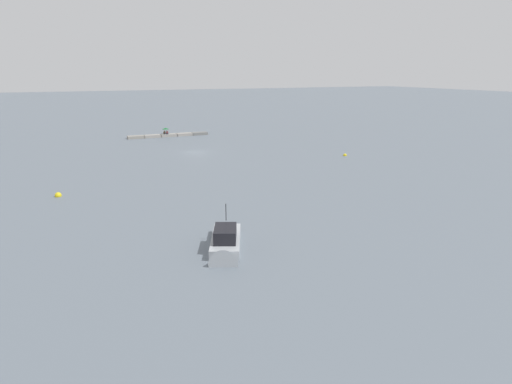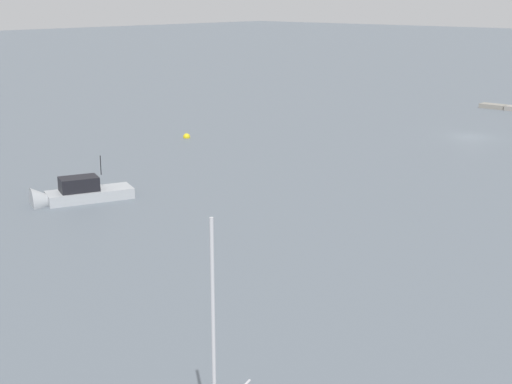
% 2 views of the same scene
% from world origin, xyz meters
% --- Properties ---
extents(ground_plane, '(500.00, 500.00, 0.00)m').
position_xyz_m(ground_plane, '(0.00, 0.00, 0.00)').
color(ground_plane, slate).
extents(seawall_pier, '(16.35, 1.60, 0.55)m').
position_xyz_m(seawall_pier, '(-0.00, -19.92, 0.27)').
color(seawall_pier, slate).
rests_on(seawall_pier, ground_plane).
extents(person_seated_maroon_left, '(0.40, 0.60, 0.73)m').
position_xyz_m(person_seated_maroon_left, '(0.25, -19.88, 0.80)').
color(person_seated_maroon_left, '#1E2333').
rests_on(person_seated_maroon_left, seawall_pier).
extents(person_seated_brown_right, '(0.40, 0.60, 0.73)m').
position_xyz_m(person_seated_brown_right, '(0.81, -19.89, 0.80)').
color(person_seated_brown_right, '#1E2333').
rests_on(person_seated_brown_right, seawall_pier).
extents(umbrella_open_green, '(1.49, 1.49, 1.32)m').
position_xyz_m(umbrella_open_green, '(0.53, -19.93, 1.68)').
color(umbrella_open_green, black).
rests_on(umbrella_open_green, seawall_pier).
extents(motorboat_grey_near, '(4.60, 7.16, 3.86)m').
position_xyz_m(motorboat_grey_near, '(9.70, 40.70, 0.41)').
color(motorboat_grey_near, '#ADB2B7').
rests_on(motorboat_grey_near, ground_plane).
extents(mooring_buoy_near, '(0.56, 0.56, 0.56)m').
position_xyz_m(mooring_buoy_near, '(-20.69, 12.40, 0.10)').
color(mooring_buoy_near, yellow).
rests_on(mooring_buoy_near, ground_plane).
extents(mooring_buoy_mid, '(0.70, 0.70, 0.70)m').
position_xyz_m(mooring_buoy_mid, '(20.99, 19.55, 0.12)').
color(mooring_buoy_mid, yellow).
rests_on(mooring_buoy_mid, ground_plane).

